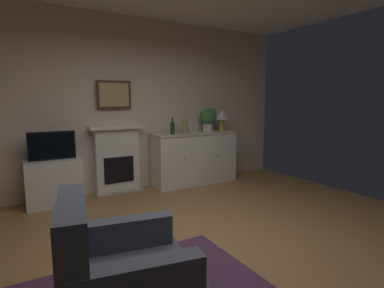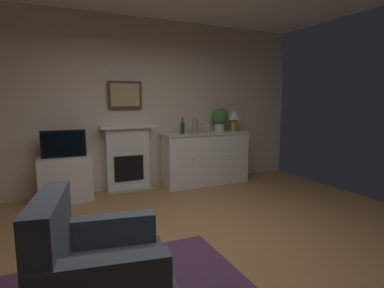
% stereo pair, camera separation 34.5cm
% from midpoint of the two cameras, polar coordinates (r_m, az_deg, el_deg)
% --- Properties ---
extents(ground_plane, '(6.35, 5.29, 0.10)m').
position_cam_midpoint_polar(ground_plane, '(3.17, -0.25, -20.99)').
color(ground_plane, '#9E7042').
rests_on(ground_plane, ground).
extents(wall_rear, '(6.35, 0.06, 2.86)m').
position_cam_midpoint_polar(wall_rear, '(5.20, -15.03, 7.12)').
color(wall_rear, beige).
rests_on(wall_rear, ground_plane).
extents(fireplace_unit, '(0.87, 0.30, 1.10)m').
position_cam_midpoint_polar(fireplace_unit, '(5.13, -15.81, -2.81)').
color(fireplace_unit, white).
rests_on(fireplace_unit, ground_plane).
extents(framed_picture, '(0.55, 0.04, 0.45)m').
position_cam_midpoint_polar(framed_picture, '(5.09, -16.40, 8.89)').
color(framed_picture, '#473323').
extents(sideboard_cabinet, '(1.58, 0.49, 0.93)m').
position_cam_midpoint_polar(sideboard_cabinet, '(5.48, -1.27, -2.67)').
color(sideboard_cabinet, white).
rests_on(sideboard_cabinet, ground_plane).
extents(table_lamp, '(0.26, 0.26, 0.40)m').
position_cam_midpoint_polar(table_lamp, '(5.70, 3.89, 5.27)').
color(table_lamp, '#B79338').
rests_on(table_lamp, sideboard_cabinet).
extents(wine_bottle, '(0.08, 0.08, 0.29)m').
position_cam_midpoint_polar(wine_bottle, '(5.17, -5.61, 3.05)').
color(wine_bottle, '#193F1E').
rests_on(wine_bottle, sideboard_cabinet).
extents(wine_glass_left, '(0.07, 0.07, 0.16)m').
position_cam_midpoint_polar(wine_glass_left, '(5.36, -1.95, 3.42)').
color(wine_glass_left, silver).
rests_on(wine_glass_left, sideboard_cabinet).
extents(wine_glass_center, '(0.07, 0.07, 0.16)m').
position_cam_midpoint_polar(wine_glass_center, '(5.39, -0.79, 3.45)').
color(wine_glass_center, silver).
rests_on(wine_glass_center, sideboard_cabinet).
extents(vase_decorative, '(0.11, 0.11, 0.28)m').
position_cam_midpoint_polar(vase_decorative, '(5.25, -3.24, 3.51)').
color(vase_decorative, '#9E7F5B').
rests_on(vase_decorative, sideboard_cabinet).
extents(tv_cabinet, '(0.75, 0.42, 0.67)m').
position_cam_midpoint_polar(tv_cabinet, '(4.87, -26.45, -6.51)').
color(tv_cabinet, white).
rests_on(tv_cabinet, ground_plane).
extents(tv_set, '(0.62, 0.07, 0.40)m').
position_cam_midpoint_polar(tv_set, '(4.75, -26.83, -0.30)').
color(tv_set, black).
rests_on(tv_set, tv_cabinet).
extents(potted_plant_small, '(0.30, 0.30, 0.43)m').
position_cam_midpoint_polar(potted_plant_small, '(5.60, 1.34, 5.00)').
color(potted_plant_small, beige).
rests_on(potted_plant_small, sideboard_cabinet).
extents(armchair, '(0.93, 0.89, 0.92)m').
position_cam_midpoint_polar(armchair, '(2.18, -18.24, -22.94)').
color(armchair, '#474C56').
rests_on(armchair, ground_plane).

